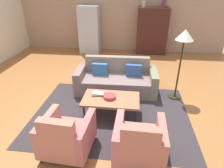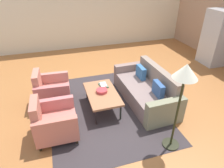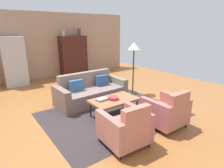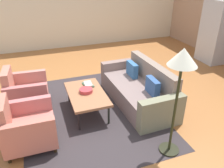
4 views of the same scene
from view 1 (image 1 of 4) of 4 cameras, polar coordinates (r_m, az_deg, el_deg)
ground_plane at (r=4.85m, az=-1.92°, el=-5.16°), size 10.42×10.42×0.00m
wall_back at (r=8.49m, az=2.62°, el=19.14°), size 8.54×0.12×2.80m
area_rug at (r=4.43m, az=-0.21°, el=-8.62°), size 3.40×2.60×0.01m
couch at (r=5.25m, az=1.31°, el=1.16°), size 2.13×0.96×0.86m
coffee_table at (r=4.17m, az=-0.30°, el=-4.59°), size 1.20×0.70×0.44m
armchair_left at (r=3.42m, az=-13.36°, el=-14.94°), size 0.85×0.85×0.88m
armchair_right at (r=3.26m, az=7.94°, el=-16.95°), size 0.81×0.81×0.88m
fruit_bowl at (r=4.13m, az=-0.72°, el=-3.72°), size 0.26×0.26×0.07m
book_stack at (r=4.27m, az=-4.04°, el=-2.86°), size 0.29×0.21×0.05m
cabinet at (r=8.24m, az=11.60°, el=14.85°), size 1.20×0.51×1.80m
vase_tall at (r=8.06m, az=9.27°, el=22.07°), size 0.14×0.14×0.22m
vase_round at (r=8.12m, az=15.00°, el=21.94°), size 0.16×0.16×0.32m
refrigerator at (r=8.32m, az=-6.54°, el=15.51°), size 0.80×0.73×1.85m
floor_lamp at (r=4.74m, az=20.30°, el=11.51°), size 0.40×0.40×1.72m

